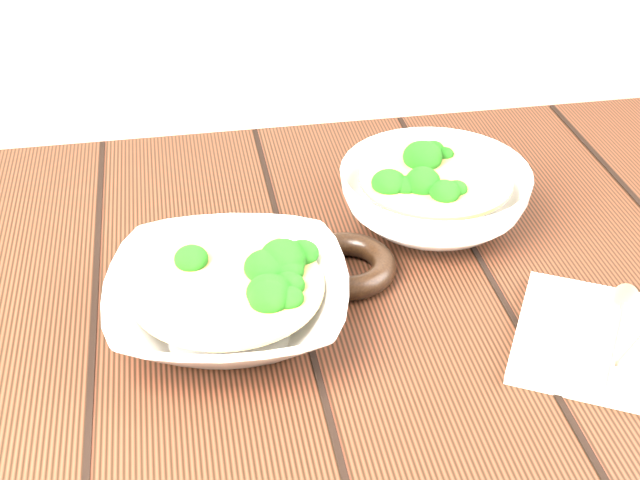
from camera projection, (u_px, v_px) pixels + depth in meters
table at (322, 400)px, 0.94m from camera, size 1.20×0.80×0.75m
soup_bowl_front at (228, 299)px, 0.84m from camera, size 0.25×0.25×0.07m
soup_bowl_back at (434, 194)px, 0.99m from camera, size 0.25×0.25×0.08m
trivet at (346, 266)px, 0.91m from camera, size 0.13×0.13×0.03m
napkin at (627, 346)px, 0.82m from camera, size 0.25×0.24×0.01m
spoon_left at (622, 316)px, 0.84m from camera, size 0.10×0.15×0.01m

